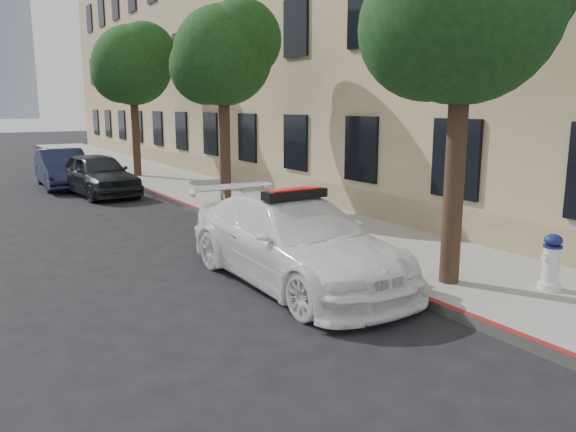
# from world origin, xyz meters

# --- Properties ---
(ground) EXTENTS (120.00, 120.00, 0.00)m
(ground) POSITION_xyz_m (0.00, 0.00, 0.00)
(ground) COLOR black
(ground) RESTS_ON ground
(sidewalk) EXTENTS (3.20, 50.00, 0.15)m
(sidewalk) POSITION_xyz_m (3.60, 10.00, 0.07)
(sidewalk) COLOR gray
(sidewalk) RESTS_ON ground
(curb_strip) EXTENTS (0.12, 50.00, 0.15)m
(curb_strip) POSITION_xyz_m (2.06, 10.00, 0.07)
(curb_strip) COLOR maroon
(curb_strip) RESTS_ON ground
(building) EXTENTS (8.00, 36.00, 10.00)m
(building) POSITION_xyz_m (9.20, 15.00, 5.00)
(building) COLOR tan
(building) RESTS_ON ground
(tree_near) EXTENTS (2.92, 2.82, 5.62)m
(tree_near) POSITION_xyz_m (2.93, -2.01, 4.27)
(tree_near) COLOR black
(tree_near) RESTS_ON sidewalk
(tree_mid) EXTENTS (2.77, 2.64, 5.43)m
(tree_mid) POSITION_xyz_m (2.93, 5.99, 4.16)
(tree_mid) COLOR black
(tree_mid) RESTS_ON sidewalk
(tree_far) EXTENTS (3.10, 3.00, 5.81)m
(tree_far) POSITION_xyz_m (2.93, 13.99, 4.39)
(tree_far) COLOR black
(tree_far) RESTS_ON sidewalk
(police_car) EXTENTS (2.01, 4.84, 1.55)m
(police_car) POSITION_xyz_m (1.10, -0.34, 0.70)
(police_car) COLOR white
(police_car) RESTS_ON ground
(parked_car_mid) EXTENTS (2.13, 4.19, 1.37)m
(parked_car_mid) POSITION_xyz_m (0.59, 10.65, 0.68)
(parked_car_mid) COLOR black
(parked_car_mid) RESTS_ON ground
(parked_car_far) EXTENTS (1.54, 4.13, 1.35)m
(parked_car_far) POSITION_xyz_m (-0.03, 13.18, 0.67)
(parked_car_far) COLOR #151A36
(parked_car_far) RESTS_ON ground
(fire_hydrant) EXTENTS (0.36, 0.33, 0.85)m
(fire_hydrant) POSITION_xyz_m (3.89, -3.06, 0.56)
(fire_hydrant) COLOR silver
(fire_hydrant) RESTS_ON sidewalk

